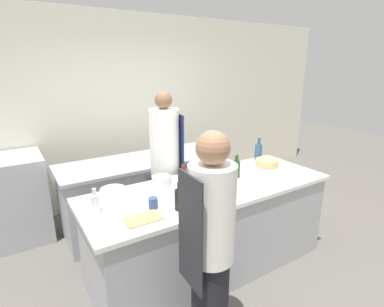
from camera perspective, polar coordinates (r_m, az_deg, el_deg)
The scene contains 18 objects.
ground_plane at distance 3.45m, azimuth 3.33°, elevation -20.41°, with size 16.00×16.00×0.00m, color #605B56.
wall_back at distance 4.69m, azimuth -11.86°, elevation 8.00°, with size 8.00×0.06×2.80m.
prep_counter at distance 3.19m, azimuth 3.47°, elevation -13.81°, with size 2.53×0.92×0.92m.
pass_counter at distance 4.02m, azimuth -9.04°, elevation -7.30°, with size 2.10×0.74×0.92m.
oven_range at distance 4.23m, azimuth -32.49°, elevation -7.71°, with size 0.97×0.73×1.04m.
chef_at_prep_near at distance 2.17m, azimuth 3.54°, elevation -17.52°, with size 0.34×0.32×1.69m.
chef_at_stove at distance 3.48m, azimuth -5.05°, elevation -3.00°, with size 0.37×0.36×1.80m.
bottle_olive_oil at distance 3.22m, azimuth 8.45°, elevation -2.82°, with size 0.08×0.08×0.25m.
bottle_vinegar at distance 3.82m, azimuth 12.52°, elevation 0.38°, with size 0.09×0.09×0.29m.
bottle_wine at distance 2.58m, azimuth -17.95°, elevation -8.92°, with size 0.07×0.07×0.20m.
bottle_cooking_oil at distance 2.76m, azimuth 5.96°, elevation -5.70°, with size 0.07×0.07×0.29m.
bottle_sauce at distance 2.50m, azimuth -2.38°, elevation -8.62°, with size 0.09×0.09×0.24m.
bottle_water at distance 3.02m, azimuth -1.73°, elevation -4.29°, with size 0.08×0.08×0.20m.
bowl_mixing_large at distance 3.63m, azimuth 14.08°, elevation -1.77°, with size 0.27×0.27×0.09m.
bowl_prep_small at distance 2.83m, azimuth -14.80°, elevation -7.22°, with size 0.23×0.23×0.08m.
bowl_ceramic_blue at distance 3.03m, azimuth -5.81°, elevation -5.11°, with size 0.20×0.20×0.08m.
cup at distance 2.55m, azimuth -7.42°, elevation -9.33°, with size 0.08×0.08×0.10m.
cutting_board at distance 2.41m, azimuth -9.36°, elevation -12.18°, with size 0.29×0.18×0.01m.
Camera 1 is at (-1.63, -2.22, 2.08)m, focal length 28.00 mm.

